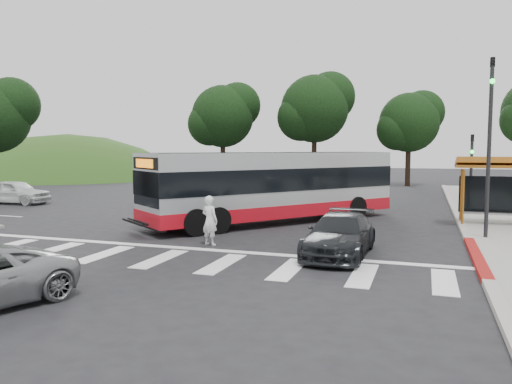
% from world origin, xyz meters
% --- Properties ---
extents(ground, '(140.00, 140.00, 0.00)m').
position_xyz_m(ground, '(0.00, 0.00, 0.00)').
color(ground, black).
rests_on(ground, ground).
extents(sidewalk_east, '(4.00, 40.00, 0.12)m').
position_xyz_m(sidewalk_east, '(11.00, 8.00, 0.06)').
color(sidewalk_east, gray).
rests_on(sidewalk_east, ground).
extents(curb_east, '(0.30, 40.00, 0.15)m').
position_xyz_m(curb_east, '(9.00, 8.00, 0.07)').
color(curb_east, '#9E9991').
rests_on(curb_east, ground).
extents(curb_east_red, '(0.32, 6.00, 0.15)m').
position_xyz_m(curb_east_red, '(9.00, -2.00, 0.08)').
color(curb_east_red, maroon).
rests_on(curb_east_red, ground).
extents(hillside_nw, '(44.00, 44.00, 10.00)m').
position_xyz_m(hillside_nw, '(-32.00, 30.00, 0.00)').
color(hillside_nw, '#214516').
rests_on(hillside_nw, ground).
extents(crosswalk_ladder, '(18.00, 2.60, 0.01)m').
position_xyz_m(crosswalk_ladder, '(0.00, -5.00, 0.01)').
color(crosswalk_ladder, silver).
rests_on(crosswalk_ladder, ground).
extents(bus_shelter, '(4.20, 1.60, 2.86)m').
position_xyz_m(bus_shelter, '(10.80, 5.10, 2.35)').
color(bus_shelter, '#A05B1A').
rests_on(bus_shelter, sidewalk_east).
extents(traffic_signal_ne_tall, '(0.18, 0.37, 6.50)m').
position_xyz_m(traffic_signal_ne_tall, '(9.60, 1.49, 3.88)').
color(traffic_signal_ne_tall, black).
rests_on(traffic_signal_ne_tall, ground).
extents(traffic_signal_ne_short, '(0.18, 0.37, 4.00)m').
position_xyz_m(traffic_signal_ne_short, '(9.60, 8.49, 2.48)').
color(traffic_signal_ne_short, black).
rests_on(traffic_signal_ne_short, ground).
extents(tree_north_a, '(6.60, 6.15, 10.17)m').
position_xyz_m(tree_north_a, '(-1.92, 26.07, 6.92)').
color(tree_north_a, black).
rests_on(tree_north_a, ground).
extents(tree_north_b, '(5.72, 5.33, 8.43)m').
position_xyz_m(tree_north_b, '(6.07, 28.06, 5.66)').
color(tree_north_b, black).
rests_on(tree_north_b, ground).
extents(tree_north_c, '(6.16, 5.74, 9.30)m').
position_xyz_m(tree_north_c, '(-9.92, 24.06, 6.29)').
color(tree_north_c, black).
rests_on(tree_north_c, ground).
extents(transit_bus, '(9.44, 11.25, 3.13)m').
position_xyz_m(transit_bus, '(1.11, 3.31, 1.57)').
color(transit_bus, '#A9ABAD').
rests_on(transit_bus, ground).
extents(pedestrian, '(0.71, 0.57, 1.71)m').
position_xyz_m(pedestrian, '(0.53, -2.53, 0.86)').
color(pedestrian, white).
rests_on(pedestrian, ground).
extents(dark_sedan, '(1.94, 4.48, 1.28)m').
position_xyz_m(dark_sedan, '(5.02, -2.71, 0.64)').
color(dark_sedan, black).
rests_on(dark_sedan, ground).
extents(west_car_white, '(4.30, 1.89, 1.44)m').
position_xyz_m(west_car_white, '(-15.77, 5.50, 0.72)').
color(west_car_white, silver).
rests_on(west_car_white, ground).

